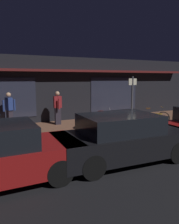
{
  "coord_description": "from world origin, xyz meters",
  "views": [
    {
      "loc": [
        -4.24,
        -6.39,
        2.48
      ],
      "look_at": [
        0.2,
        2.4,
        0.95
      ],
      "focal_mm": 35.39,
      "sensor_mm": 36.0,
      "label": 1
    }
  ],
  "objects": [
    {
      "name": "person_bystander",
      "position": [
        -0.73,
        4.09,
        1.03
      ],
      "size": [
        0.39,
        0.61,
        1.67
      ],
      "color": "#28232D",
      "rests_on": "sidewalk_slab"
    },
    {
      "name": "sidewalk_slab",
      "position": [
        0.0,
        3.0,
        0.07
      ],
      "size": [
        18.0,
        4.0,
        0.15
      ],
      "primitive_type": "cube",
      "color": "brown",
      "rests_on": "ground_plane"
    },
    {
      "name": "storefront_building",
      "position": [
        0.0,
        6.39,
        1.8
      ],
      "size": [
        18.0,
        3.3,
        3.6
      ],
      "color": "black",
      "rests_on": "ground_plane"
    },
    {
      "name": "motorcycle",
      "position": [
        0.53,
        2.15,
        0.65
      ],
      "size": [
        1.56,
        0.94,
        0.97
      ],
      "color": "black",
      "rests_on": "sidewalk_slab"
    },
    {
      "name": "person_photographer",
      "position": [
        -3.0,
        4.32,
        1.03
      ],
      "size": [
        0.61,
        0.43,
        1.67
      ],
      "color": "#28232D",
      "rests_on": "sidewalk_slab"
    },
    {
      "name": "ground_plane",
      "position": [
        0.0,
        0.0,
        0.0
      ],
      "size": [
        60.0,
        60.0,
        0.0
      ],
      "primitive_type": "plane",
      "color": "black"
    },
    {
      "name": "parked_car_far",
      "position": [
        -0.5,
        -1.14,
        0.7
      ],
      "size": [
        4.2,
        2.0,
        1.42
      ],
      "color": "black",
      "rests_on": "ground_plane"
    },
    {
      "name": "sign_post",
      "position": [
        2.16,
        1.86,
        1.51
      ],
      "size": [
        0.44,
        0.09,
        2.4
      ],
      "color": "#47474C",
      "rests_on": "sidewalk_slab"
    },
    {
      "name": "bicycle_parked",
      "position": [
        3.49,
        1.88,
        0.51
      ],
      "size": [
        1.44,
        0.9,
        0.91
      ],
      "color": "black",
      "rests_on": "sidewalk_slab"
    }
  ]
}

